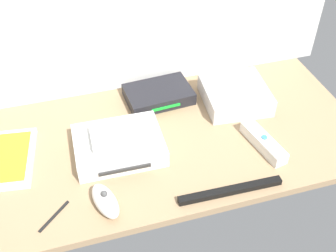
# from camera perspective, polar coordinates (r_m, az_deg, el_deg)

# --- Properties ---
(ground_plane) EXTENTS (1.00, 0.48, 0.02)m
(ground_plane) POSITION_cam_1_polar(r_m,az_deg,el_deg) (1.06, 0.00, -2.01)
(ground_plane) COLOR #9E7F5B
(ground_plane) RESTS_ON ground
(game_console) EXTENTS (0.21, 0.17, 0.04)m
(game_console) POSITION_cam_1_polar(r_m,az_deg,el_deg) (1.01, -6.76, -2.63)
(game_console) COLOR white
(game_console) RESTS_ON ground_plane
(mini_computer) EXTENTS (0.18, 0.18, 0.05)m
(mini_computer) POSITION_cam_1_polar(r_m,az_deg,el_deg) (1.16, 9.18, 4.33)
(mini_computer) COLOR silver
(mini_computer) RESTS_ON ground_plane
(game_case) EXTENTS (0.16, 0.21, 0.02)m
(game_case) POSITION_cam_1_polar(r_m,az_deg,el_deg) (1.06, -21.52, -4.24)
(game_case) COLOR white
(game_case) RESTS_ON ground_plane
(network_router) EXTENTS (0.19, 0.13, 0.03)m
(network_router) POSITION_cam_1_polar(r_m,az_deg,el_deg) (1.16, -1.31, 4.37)
(network_router) COLOR black
(network_router) RESTS_ON ground_plane
(remote_wand) EXTENTS (0.06, 0.15, 0.03)m
(remote_wand) POSITION_cam_1_polar(r_m,az_deg,el_deg) (1.05, 12.94, -2.19)
(remote_wand) COLOR white
(remote_wand) RESTS_ON ground_plane
(remote_nunchuk) EXTENTS (0.07, 0.11, 0.05)m
(remote_nunchuk) POSITION_cam_1_polar(r_m,az_deg,el_deg) (0.90, -8.60, -10.12)
(remote_nunchuk) COLOR white
(remote_nunchuk) RESTS_ON ground_plane
(remote_classic_pad) EXTENTS (0.15, 0.08, 0.02)m
(remote_classic_pad) POSITION_cam_1_polar(r_m,az_deg,el_deg) (0.99, -6.42, -1.16)
(remote_classic_pad) COLOR white
(remote_classic_pad) RESTS_ON game_console
(sensor_bar) EXTENTS (0.24, 0.03, 0.01)m
(sensor_bar) POSITION_cam_1_polar(r_m,az_deg,el_deg) (0.94, 8.58, -8.74)
(sensor_bar) COLOR black
(sensor_bar) RESTS_ON ground_plane
(stylus_pen) EXTENTS (0.07, 0.07, 0.01)m
(stylus_pen) POSITION_cam_1_polar(r_m,az_deg,el_deg) (0.92, -15.40, -11.75)
(stylus_pen) COLOR black
(stylus_pen) RESTS_ON ground_plane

